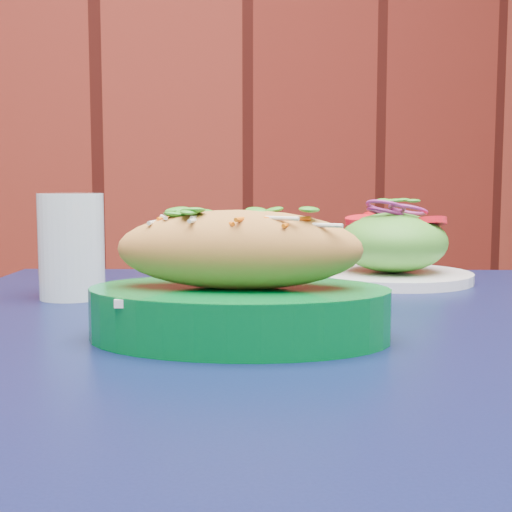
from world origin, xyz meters
name	(u,v)px	position (x,y,z in m)	size (l,w,h in m)	color
cafe_table	(330,427)	(-0.32, 1.67, 0.66)	(1.02, 1.02, 0.75)	black
banh_mi_basket	(239,286)	(-0.40, 1.65, 0.79)	(0.28, 0.23, 0.11)	#006524
salad_plate	(393,250)	(-0.13, 1.91, 0.79)	(0.20, 0.20, 0.10)	white
water_glass	(72,246)	(-0.52, 1.90, 0.81)	(0.07, 0.07, 0.11)	silver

